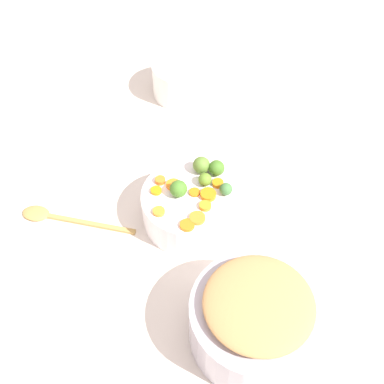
{
  "coord_description": "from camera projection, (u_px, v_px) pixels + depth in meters",
  "views": [
    {
      "loc": [
        0.09,
        0.72,
        1.02
      ],
      "look_at": [
        -0.0,
        -0.03,
        0.12
      ],
      "focal_mm": 46.02,
      "sensor_mm": 36.0,
      "label": 1
    }
  ],
  "objects": [
    {
      "name": "brussels_sprout_0",
      "position": [
        205.0,
        180.0,
        1.19
      ],
      "size": [
        0.03,
        0.03,
        0.03
      ],
      "primitive_type": "sphere",
      "color": "olive",
      "rests_on": "serving_bowl_carrots"
    },
    {
      "name": "carrot_slice_9",
      "position": [
        187.0,
        225.0,
        1.12
      ],
      "size": [
        0.05,
        0.05,
        0.01
      ],
      "primitive_type": "cylinder",
      "rotation": [
        0.0,
        0.0,
        0.46
      ],
      "color": "orange",
      "rests_on": "serving_bowl_carrots"
    },
    {
      "name": "tabletop",
      "position": [
        192.0,
        231.0,
        1.24
      ],
      "size": [
        2.4,
        2.4,
        0.02
      ],
      "primitive_type": "cube",
      "color": "silver",
      "rests_on": "ground"
    },
    {
      "name": "carrot_slice_4",
      "position": [
        173.0,
        185.0,
        1.2
      ],
      "size": [
        0.04,
        0.04,
        0.01
      ],
      "primitive_type": "cylinder",
      "rotation": [
        0.0,
        0.0,
        1.73
      ],
      "color": "orange",
      "rests_on": "serving_bowl_carrots"
    },
    {
      "name": "carrot_slice_3",
      "position": [
        205.0,
        206.0,
        1.16
      ],
      "size": [
        0.04,
        0.04,
        0.01
      ],
      "primitive_type": "cylinder",
      "rotation": [
        0.0,
        0.0,
        0.56
      ],
      "color": "orange",
      "rests_on": "serving_bowl_carrots"
    },
    {
      "name": "carrot_slice_0",
      "position": [
        218.0,
        183.0,
        1.2
      ],
      "size": [
        0.04,
        0.04,
        0.01
      ],
      "primitive_type": "cylinder",
      "rotation": [
        0.0,
        0.0,
        2.61
      ],
      "color": "orange",
      "rests_on": "serving_bowl_carrots"
    },
    {
      "name": "brussels_sprout_3",
      "position": [
        217.0,
        168.0,
        1.21
      ],
      "size": [
        0.04,
        0.04,
        0.04
      ],
      "primitive_type": "sphere",
      "color": "#457625",
      "rests_on": "serving_bowl_carrots"
    },
    {
      "name": "metal_pot",
      "position": [
        255.0,
        322.0,
        1.01
      ],
      "size": [
        0.27,
        0.27,
        0.12
      ],
      "primitive_type": "cylinder",
      "color": "#B7B1BE",
      "rests_on": "tabletop"
    },
    {
      "name": "carrot_slice_1",
      "position": [
        156.0,
        191.0,
        1.19
      ],
      "size": [
        0.03,
        0.03,
        0.01
      ],
      "primitive_type": "cylinder",
      "rotation": [
        0.0,
        0.0,
        5.97
      ],
      "color": "orange",
      "rests_on": "serving_bowl_carrots"
    },
    {
      "name": "carrot_slice_2",
      "position": [
        195.0,
        192.0,
        1.18
      ],
      "size": [
        0.03,
        0.03,
        0.01
      ],
      "primitive_type": "cylinder",
      "rotation": [
        0.0,
        0.0,
        1.54
      ],
      "color": "orange",
      "rests_on": "serving_bowl_carrots"
    },
    {
      "name": "serving_bowl_carrots",
      "position": [
        192.0,
        207.0,
        1.22
      ],
      "size": [
        0.24,
        0.24,
        0.09
      ],
      "primitive_type": "cylinder",
      "color": "white",
      "rests_on": "tabletop"
    },
    {
      "name": "carrot_slice_5",
      "position": [
        208.0,
        195.0,
        1.18
      ],
      "size": [
        0.05,
        0.05,
        0.01
      ],
      "primitive_type": "cylinder",
      "rotation": [
        0.0,
        0.0,
        1.13
      ],
      "color": "orange",
      "rests_on": "serving_bowl_carrots"
    },
    {
      "name": "brussels_sprout_2",
      "position": [
        178.0,
        189.0,
        1.17
      ],
      "size": [
        0.04,
        0.04,
        0.04
      ],
      "primitive_type": "sphere",
      "color": "#477E29",
      "rests_on": "serving_bowl_carrots"
    },
    {
      "name": "carrot_slice_6",
      "position": [
        159.0,
        212.0,
        1.15
      ],
      "size": [
        0.03,
        0.03,
        0.01
      ],
      "primitive_type": "cylinder",
      "rotation": [
        0.0,
        0.0,
        1.34
      ],
      "color": "orange",
      "rests_on": "serving_bowl_carrots"
    },
    {
      "name": "stuffing_mound",
      "position": [
        259.0,
        303.0,
        0.94
      ],
      "size": [
        0.22,
        0.22,
        0.04
      ],
      "primitive_type": "ellipsoid",
      "color": "tan",
      "rests_on": "metal_pot"
    },
    {
      "name": "carrot_slice_7",
      "position": [
        197.0,
        218.0,
        1.13
      ],
      "size": [
        0.05,
        0.05,
        0.01
      ],
      "primitive_type": "cylinder",
      "rotation": [
        0.0,
        0.0,
        0.79
      ],
      "color": "orange",
      "rests_on": "serving_bowl_carrots"
    },
    {
      "name": "casserole_dish",
      "position": [
        183.0,
        79.0,
        1.54
      ],
      "size": [
        0.19,
        0.19,
        0.11
      ],
      "primitive_type": "cylinder",
      "color": "white",
      "rests_on": "tabletop"
    },
    {
      "name": "brussels_sprout_1",
      "position": [
        201.0,
        165.0,
        1.22
      ],
      "size": [
        0.04,
        0.04,
        0.04
      ],
      "primitive_type": "sphere",
      "color": "olive",
      "rests_on": "serving_bowl_carrots"
    },
    {
      "name": "carrot_slice_8",
      "position": [
        160.0,
        180.0,
        1.21
      ],
      "size": [
        0.04,
        0.04,
        0.01
      ],
      "primitive_type": "cylinder",
      "rotation": [
        0.0,
        0.0,
        2.2
      ],
      "color": "orange",
      "rests_on": "serving_bowl_carrots"
    },
    {
      "name": "brussels_sprout_4",
      "position": [
        226.0,
        189.0,
        1.17
      ],
      "size": [
        0.03,
        0.03,
        0.03
      ],
      "primitive_type": "sphere",
      "color": "#43763C",
      "rests_on": "serving_bowl_carrots"
    },
    {
      "name": "wooden_spoon",
      "position": [
        55.0,
        217.0,
        1.25
      ],
      "size": [
        0.29,
        0.13,
        0.01
      ],
      "color": "tan",
      "rests_on": "tabletop"
    }
  ]
}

